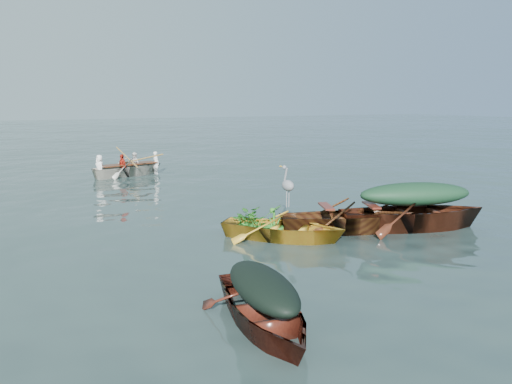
% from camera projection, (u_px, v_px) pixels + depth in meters
% --- Properties ---
extents(ground, '(140.00, 140.00, 0.00)m').
position_uv_depth(ground, '(347.00, 237.00, 10.59)').
color(ground, '#2D3F3C').
rests_on(ground, ground).
extents(yellow_dinghy, '(3.28, 3.30, 0.88)m').
position_uv_depth(yellow_dinghy, '(283.00, 239.00, 10.45)').
color(yellow_dinghy, gold).
rests_on(yellow_dinghy, ground).
extents(dark_covered_boat, '(1.60, 3.41, 0.80)m').
position_uv_depth(dark_covered_boat, '(263.00, 326.00, 6.44)').
color(dark_covered_boat, '#4B1C11').
rests_on(dark_covered_boat, ground).
extents(green_tarp_boat, '(4.90, 2.83, 1.11)m').
position_uv_depth(green_tarp_boat, '(413.00, 229.00, 11.27)').
color(green_tarp_boat, '#461C10').
rests_on(green_tarp_boat, ground).
extents(open_wooden_boat, '(4.41, 2.69, 0.97)m').
position_uv_depth(open_wooden_boat, '(348.00, 232.00, 11.04)').
color(open_wooden_boat, '#583316').
rests_on(open_wooden_boat, ground).
extents(rowed_boat, '(4.10, 2.17, 0.92)m').
position_uv_depth(rowed_boat, '(129.00, 176.00, 19.15)').
color(rowed_boat, beige).
rests_on(rowed_boat, ground).
extents(dark_tarp_cover, '(0.88, 1.88, 0.40)m').
position_uv_depth(dark_tarp_cover, '(263.00, 282.00, 6.33)').
color(dark_tarp_cover, black).
rests_on(dark_tarp_cover, dark_covered_boat).
extents(green_tarp_cover, '(2.70, 1.56, 0.52)m').
position_uv_depth(green_tarp_cover, '(415.00, 194.00, 11.12)').
color(green_tarp_cover, '#14331E').
rests_on(green_tarp_cover, green_tarp_boat).
extents(thwart_benches, '(2.25, 1.47, 0.04)m').
position_uv_depth(thwart_benches, '(349.00, 209.00, 10.95)').
color(thwart_benches, '#571D14').
rests_on(thwart_benches, open_wooden_boat).
extents(heron, '(0.48, 0.48, 0.92)m').
position_uv_depth(heron, '(288.00, 192.00, 10.82)').
color(heron, gray).
rests_on(heron, yellow_dinghy).
extents(dinghy_weeds, '(1.13, 1.13, 0.60)m').
position_uv_depth(dinghy_weeds, '(258.00, 203.00, 10.51)').
color(dinghy_weeds, '#25651A').
rests_on(dinghy_weeds, yellow_dinghy).
extents(rowers, '(2.93, 1.74, 0.76)m').
position_uv_depth(rowers, '(128.00, 154.00, 19.00)').
color(rowers, white).
rests_on(rowers, rowed_boat).
extents(oars, '(1.26, 2.67, 0.06)m').
position_uv_depth(oars, '(129.00, 163.00, 19.06)').
color(oars, olive).
rests_on(oars, rowed_boat).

